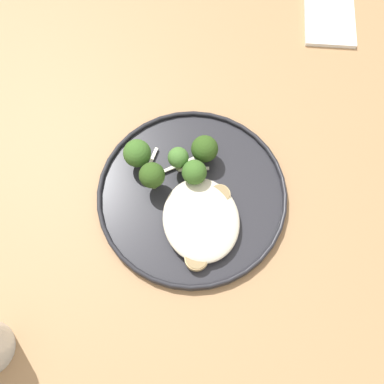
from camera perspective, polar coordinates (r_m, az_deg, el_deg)
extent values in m
plane|color=#47423D|center=(1.42, -0.64, -10.79)|extent=(6.00, 6.00, 0.00)
cube|color=#9E754C|center=(0.72, -1.23, 0.14)|extent=(1.40, 1.00, 0.04)
cube|color=olive|center=(1.46, 12.86, 21.05)|extent=(0.06, 0.06, 0.70)
cylinder|color=#232328|center=(0.69, 0.00, -0.46)|extent=(0.29, 0.29, 0.01)
torus|color=black|center=(0.68, 0.00, -0.20)|extent=(0.29, 0.29, 0.01)
ellipsoid|color=beige|center=(0.66, 1.16, -3.49)|extent=(0.13, 0.11, 0.03)
cylinder|color=beige|center=(0.66, 0.66, -3.61)|extent=(0.02, 0.02, 0.01)
cylinder|color=#988766|center=(0.65, 0.67, -3.40)|extent=(0.02, 0.02, 0.00)
cylinder|color=#DBB77A|center=(0.67, 3.47, -0.54)|extent=(0.03, 0.03, 0.02)
cylinder|color=#8E774F|center=(0.67, 3.51, -0.26)|extent=(0.03, 0.03, 0.00)
cylinder|color=#DBB77A|center=(0.66, -1.37, -5.30)|extent=(0.03, 0.03, 0.01)
cylinder|color=#8E774F|center=(0.65, -1.39, -5.15)|extent=(0.03, 0.03, 0.00)
cylinder|color=#DBB77A|center=(0.66, 4.40, -4.27)|extent=(0.03, 0.03, 0.01)
cylinder|color=#8E774F|center=(0.66, 4.44, -4.09)|extent=(0.03, 0.03, 0.00)
cylinder|color=#DBB77A|center=(0.65, 0.88, -8.43)|extent=(0.03, 0.03, 0.01)
cylinder|color=#8E774F|center=(0.64, 0.89, -8.29)|extent=(0.03, 0.03, 0.00)
cylinder|color=#89A356|center=(0.71, 1.56, 4.60)|extent=(0.02, 0.02, 0.02)
sphere|color=#2D4C19|center=(0.68, 1.61, 5.48)|extent=(0.04, 0.04, 0.04)
cylinder|color=#89A356|center=(0.68, 0.28, 1.66)|extent=(0.02, 0.02, 0.02)
sphere|color=#386023|center=(0.66, 0.29, 2.54)|extent=(0.04, 0.04, 0.04)
cylinder|color=#89A356|center=(0.69, -1.75, 3.49)|extent=(0.01, 0.01, 0.03)
sphere|color=#42702D|center=(0.67, -1.81, 4.39)|extent=(0.03, 0.03, 0.03)
cylinder|color=#7A994C|center=(0.70, -6.72, 3.94)|extent=(0.01, 0.01, 0.02)
sphere|color=#386023|center=(0.68, -6.96, 4.89)|extent=(0.04, 0.04, 0.04)
cylinder|color=#89A356|center=(0.68, -4.90, 1.20)|extent=(0.01, 0.01, 0.03)
sphere|color=#2D4C19|center=(0.66, -5.09, 2.12)|extent=(0.04, 0.04, 0.04)
cube|color=silver|center=(0.70, 0.18, 2.89)|extent=(0.01, 0.05, 0.00)
cube|color=silver|center=(0.71, -5.22, 3.82)|extent=(0.05, 0.03, 0.00)
cube|color=silver|center=(0.70, -1.84, 3.41)|extent=(0.02, 0.05, 0.00)
cube|color=white|center=(0.92, 16.97, 20.83)|extent=(0.17, 0.12, 0.01)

